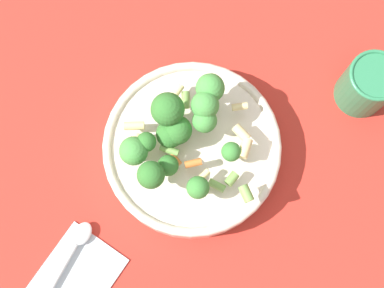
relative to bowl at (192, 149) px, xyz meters
name	(u,v)px	position (x,y,z in m)	size (l,w,h in m)	color
ground_plane	(192,153)	(0.00, 0.00, -0.03)	(3.00, 3.00, 0.00)	#B72D23
bowl	(192,149)	(0.00, 0.00, 0.00)	(0.27, 0.27, 0.05)	beige
pasta_salad	(179,132)	(0.00, 0.02, 0.07)	(0.19, 0.22, 0.08)	#8CB766
cup	(368,85)	(0.23, -0.17, 0.02)	(0.08, 0.08, 0.09)	#2D7F51
napkin	(70,285)	(-0.27, 0.04, -0.03)	(0.16, 0.10, 0.01)	#B2BCC6
spoon	(67,260)	(-0.24, 0.06, -0.02)	(0.20, 0.04, 0.01)	silver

